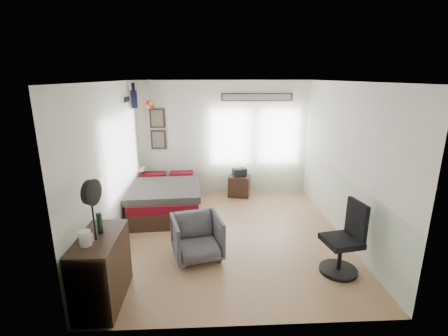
{
  "coord_description": "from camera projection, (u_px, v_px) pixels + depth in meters",
  "views": [
    {
      "loc": [
        -0.39,
        -5.34,
        2.78
      ],
      "look_at": [
        -0.1,
        0.4,
        1.15
      ],
      "focal_mm": 26.0,
      "sensor_mm": 36.0,
      "label": 1
    }
  ],
  "objects": [
    {
      "name": "armchair",
      "position": [
        197.0,
        237.0,
        5.09
      ],
      "size": [
        0.89,
        0.91,
        0.68
      ],
      "primitive_type": "imported",
      "rotation": [
        0.0,
        0.0,
        0.25
      ],
      "color": "#53525C",
      "rests_on": "ground_plane"
    },
    {
      "name": "bed",
      "position": [
        166.0,
        198.0,
        6.86
      ],
      "size": [
        1.5,
        2.02,
        0.62
      ],
      "rotation": [
        0.0,
        0.0,
        0.06
      ],
      "color": "black",
      "rests_on": "ground_plane"
    },
    {
      "name": "ground_plane",
      "position": [
        231.0,
        235.0,
        5.91
      ],
      "size": [
        4.0,
        4.5,
        0.01
      ],
      "primitive_type": "cube",
      "color": "#A27549"
    },
    {
      "name": "room_shell",
      "position": [
        226.0,
        146.0,
        5.65
      ],
      "size": [
        4.02,
        4.52,
        2.71
      ],
      "color": "beige",
      "rests_on": "ground_plane"
    },
    {
      "name": "wall_decor",
      "position": [
        175.0,
        108.0,
        7.17
      ],
      "size": [
        3.55,
        1.32,
        1.44
      ],
      "color": "black",
      "rests_on": "room_shell"
    },
    {
      "name": "black_bag",
      "position": [
        239.0,
        172.0,
        7.69
      ],
      "size": [
        0.35,
        0.27,
        0.18
      ],
      "primitive_type": "cube",
      "rotation": [
        0.0,
        0.0,
        0.23
      ],
      "color": "black",
      "rests_on": "nightstand"
    },
    {
      "name": "kettle",
      "position": [
        85.0,
        238.0,
        3.72
      ],
      "size": [
        0.16,
        0.14,
        0.18
      ],
      "rotation": [
        0.0,
        0.0,
        0.42
      ],
      "color": "silver",
      "rests_on": "dresser"
    },
    {
      "name": "task_chair",
      "position": [
        345.0,
        244.0,
        4.68
      ],
      "size": [
        0.56,
        0.56,
        1.09
      ],
      "rotation": [
        0.0,
        0.0,
        0.18
      ],
      "color": "black",
      "rests_on": "ground_plane"
    },
    {
      "name": "nightstand",
      "position": [
        239.0,
        186.0,
        7.78
      ],
      "size": [
        0.57,
        0.5,
        0.49
      ],
      "primitive_type": "cube",
      "rotation": [
        0.0,
        0.0,
        -0.25
      ],
      "color": "black",
      "rests_on": "ground_plane"
    },
    {
      "name": "stand_fan",
      "position": [
        91.0,
        193.0,
        3.7
      ],
      "size": [
        0.15,
        0.31,
        0.76
      ],
      "rotation": [
        0.0,
        0.0,
        -0.24
      ],
      "color": "black",
      "rests_on": "dresser"
    },
    {
      "name": "bottle",
      "position": [
        100.0,
        223.0,
        4.0
      ],
      "size": [
        0.07,
        0.07,
        0.26
      ],
      "primitive_type": "cylinder",
      "color": "black",
      "rests_on": "dresser"
    },
    {
      "name": "dresser",
      "position": [
        102.0,
        269.0,
        4.06
      ],
      "size": [
        0.48,
        1.0,
        0.9
      ],
      "primitive_type": "cube",
      "color": "black",
      "rests_on": "ground_plane"
    }
  ]
}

